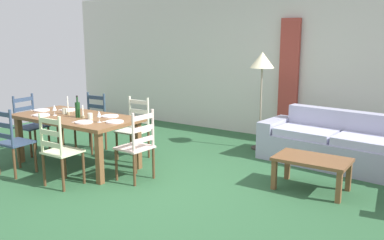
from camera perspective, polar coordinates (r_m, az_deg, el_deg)
ground_plane at (r=5.57m, az=-4.74°, el=-8.81°), size 9.60×9.60×0.02m
wall_far at (r=8.08m, az=9.84°, el=7.41°), size 9.60×0.16×2.70m
curtain_panel_left at (r=7.77m, az=13.03°, el=5.26°), size 0.35×0.08×2.20m
dining_table at (r=6.37m, az=-15.51°, el=-0.25°), size 1.90×0.96×0.75m
dining_chair_near_left at (r=6.29m, az=-23.34°, el=-2.69°), size 0.44×0.42×0.96m
dining_chair_near_right at (r=5.60m, az=-17.63°, el=-3.97°), size 0.43×0.41×0.96m
dining_chair_far_left at (r=7.19m, az=-13.45°, el=-0.30°), size 0.44×0.42×0.96m
dining_chair_far_right at (r=6.61m, az=-7.83°, el=-1.14°), size 0.44×0.42×0.96m
dining_chair_head_west at (r=7.32m, az=-21.24°, el=-0.58°), size 0.42×0.44×0.96m
dining_chair_head_east at (r=5.59m, az=-7.46°, el=-3.52°), size 0.43×0.45×0.96m
dinner_plate_near_left at (r=6.54m, az=-19.80°, el=0.65°), size 0.24×0.24×0.02m
fork_near_left at (r=6.66m, az=-20.57°, el=0.73°), size 0.03×0.17×0.01m
dinner_plate_near_right at (r=5.86m, az=-14.50°, el=-0.28°), size 0.24×0.24×0.02m
fork_near_right at (r=5.97m, az=-15.46°, el=-0.16°), size 0.03×0.17×0.01m
dinner_plate_far_left at (r=6.85m, az=-16.46°, el=1.33°), size 0.24×0.24×0.02m
fork_far_left at (r=6.96m, az=-17.26°, el=1.40°), size 0.02×0.17×0.01m
dinner_plate_far_right at (r=6.19m, az=-11.08°, el=0.53°), size 0.24×0.24×0.02m
fork_far_right at (r=6.30m, az=-12.05°, el=0.62°), size 0.02×0.17×0.01m
dinner_plate_head_west at (r=6.95m, az=-19.79°, el=1.27°), size 0.24×0.24×0.02m
fork_head_west at (r=7.07m, az=-20.52°, el=1.34°), size 0.03×0.17×0.01m
dinner_plate_head_east at (r=5.79m, az=-10.47°, el=-0.23°), size 0.24×0.24×0.02m
fork_head_east at (r=5.90m, az=-11.52°, el=-0.11°), size 0.03×0.17×0.01m
wine_bottle at (r=6.24m, az=-15.32°, el=1.42°), size 0.07×0.07×0.32m
wine_glass_near_left at (r=6.48m, az=-18.25°, el=1.56°), size 0.06×0.06×0.16m
wine_glass_near_right at (r=5.81m, az=-12.56°, el=0.75°), size 0.06×0.06×0.16m
coffee_cup_primary at (r=6.06m, az=-13.71°, el=0.51°), size 0.07×0.07×0.09m
coffee_cup_secondary at (r=6.55m, az=-16.99°, el=1.17°), size 0.07×0.07×0.09m
candle_tall at (r=6.49m, az=-16.50°, el=1.39°), size 0.05×0.05×0.27m
candle_short at (r=6.17m, az=-14.63°, el=0.70°), size 0.05×0.05×0.19m
couch at (r=6.60m, az=19.35°, el=-3.40°), size 2.35×1.03×0.80m
coffee_table at (r=5.45m, az=16.03°, el=-5.64°), size 0.90×0.56×0.42m
standing_lamp at (r=7.02m, az=9.53°, el=7.27°), size 0.40×0.40×1.64m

